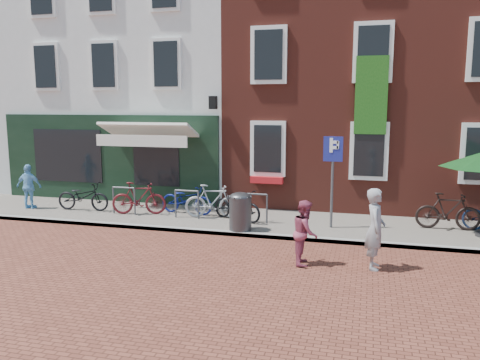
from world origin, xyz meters
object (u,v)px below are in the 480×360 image
(bicycle_0, at_px, (83,196))
(bicycle_4, at_px, (237,205))
(woman, at_px, (375,229))
(bicycle_1, at_px, (139,198))
(bicycle_3, at_px, (213,201))
(bicycle_5, at_px, (448,211))
(litter_bin, at_px, (240,209))
(boy, at_px, (305,232))
(bicycle_2, at_px, (187,199))
(cafe_person, at_px, (29,186))
(parking_sign, at_px, (333,166))

(bicycle_0, xyz_separation_m, bicycle_4, (4.94, -0.02, 0.00))
(woman, height_order, bicycle_1, woman)
(bicycle_3, height_order, bicycle_4, bicycle_3)
(bicycle_3, relative_size, bicycle_5, 1.00)
(litter_bin, xyz_separation_m, bicycle_0, (-5.30, 1.04, -0.11))
(boy, distance_m, bicycle_4, 3.77)
(bicycle_0, height_order, bicycle_2, same)
(boy, distance_m, bicycle_2, 5.23)
(boy, distance_m, bicycle_5, 4.75)
(bicycle_0, relative_size, bicycle_4, 1.00)
(bicycle_0, relative_size, bicycle_1, 1.03)
(bicycle_2, bearing_deg, bicycle_1, 115.35)
(cafe_person, distance_m, bicycle_4, 6.73)
(boy, height_order, bicycle_1, boy)
(cafe_person, height_order, bicycle_2, cafe_person)
(parking_sign, xyz_separation_m, bicycle_3, (-3.40, 0.25, -1.17))
(bicycle_1, height_order, bicycle_5, same)
(parking_sign, height_order, bicycle_5, parking_sign)
(litter_bin, relative_size, woman, 0.64)
(bicycle_0, bearing_deg, woman, -112.73)
(bicycle_2, bearing_deg, cafe_person, 103.90)
(woman, distance_m, bicycle_0, 9.14)
(bicycle_5, bearing_deg, woman, 150.67)
(litter_bin, relative_size, parking_sign, 0.44)
(boy, bearing_deg, bicycle_3, 38.74)
(bicycle_0, height_order, bicycle_4, same)
(bicycle_2, bearing_deg, bicycle_4, -96.58)
(bicycle_4, bearing_deg, bicycle_1, 115.46)
(boy, bearing_deg, parking_sign, -12.54)
(litter_bin, xyz_separation_m, cafe_person, (-7.09, 0.85, 0.15))
(litter_bin, height_order, bicycle_2, litter_bin)
(litter_bin, distance_m, woman, 3.85)
(woman, relative_size, boy, 1.22)
(litter_bin, height_order, bicycle_3, litter_bin)
(woman, xyz_separation_m, cafe_person, (-10.45, 2.73, -0.04))
(woman, bearing_deg, bicycle_2, 57.52)
(cafe_person, relative_size, bicycle_3, 0.87)
(bicycle_1, relative_size, bicycle_3, 1.00)
(woman, height_order, bicycle_0, woman)
(boy, xyz_separation_m, bicycle_0, (-7.24, 3.00, -0.15))
(bicycle_5, bearing_deg, bicycle_0, 92.23)
(boy, xyz_separation_m, bicycle_4, (-2.31, 2.97, -0.15))
(cafe_person, distance_m, bicycle_1, 3.71)
(bicycle_5, bearing_deg, litter_bin, 105.58)
(litter_bin, relative_size, bicycle_4, 0.64)
(parking_sign, relative_size, bicycle_2, 1.46)
(parking_sign, bearing_deg, litter_bin, -158.57)
(litter_bin, bearing_deg, bicycle_2, 145.04)
(woman, bearing_deg, bicycle_1, 65.97)
(bicycle_3, height_order, bicycle_5, same)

